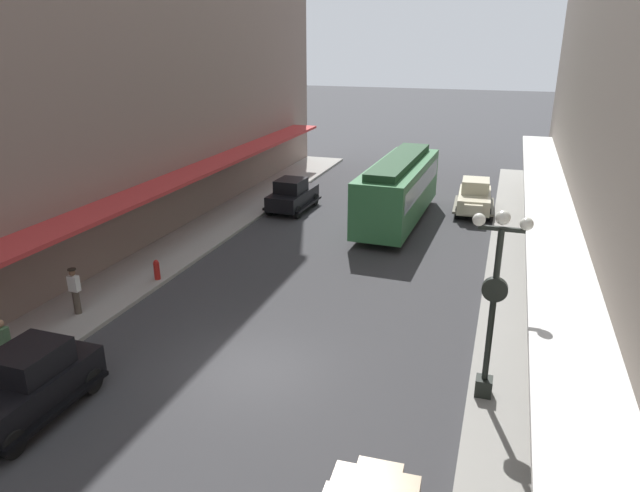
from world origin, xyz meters
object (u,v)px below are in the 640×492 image
object	(u,v)px
pedestrian_1	(75,291)
pedestrian_2	(555,427)
parked_car_1	(27,383)
fire_hydrant	(157,270)
parked_car_0	(293,194)
parked_car_2	(475,196)
pedestrian_3	(4,345)
pedestrian_0	(575,419)
lamp_post_with_clock	(494,299)
streetcar	(398,187)

from	to	relation	value
pedestrian_1	pedestrian_2	size ratio (longest dim) A/B	1.00
parked_car_1	fire_hydrant	size ratio (longest dim) A/B	5.20
parked_car_1	parked_car_0	bearing A→B (deg)	90.59
pedestrian_1	parked_car_2	bearing A→B (deg)	54.95
parked_car_1	pedestrian_3	xyz separation A→B (m)	(-1.99, 1.23, 0.05)
pedestrian_0	pedestrian_3	size ratio (longest dim) A/B	1.02
pedestrian_3	parked_car_1	bearing A→B (deg)	-31.87
lamp_post_with_clock	pedestrian_2	world-z (taller)	lamp_post_with_clock
streetcar	lamp_post_with_clock	distance (m)	15.71
parked_car_0	parked_car_2	size ratio (longest dim) A/B	1.00
parked_car_2	pedestrian_3	size ratio (longest dim) A/B	2.63
parked_car_1	parked_car_2	bearing A→B (deg)	66.81
parked_car_0	lamp_post_with_clock	world-z (taller)	lamp_post_with_clock
parked_car_1	pedestrian_3	bearing A→B (deg)	148.13
fire_hydrant	pedestrian_1	world-z (taller)	pedestrian_1
streetcar	pedestrian_3	bearing A→B (deg)	-113.57
parked_car_2	streetcar	size ratio (longest dim) A/B	0.45
pedestrian_0	parked_car_2	bearing A→B (deg)	100.39
pedestrian_1	streetcar	bearing A→B (deg)	59.29
streetcar	lamp_post_with_clock	size ratio (longest dim) A/B	1.87
parked_car_2	lamp_post_with_clock	bearing A→B (deg)	-85.13
parked_car_0	pedestrian_3	distance (m)	18.34
parked_car_0	pedestrian_1	bearing A→B (deg)	-99.48
parked_car_0	pedestrian_3	bearing A→B (deg)	-95.59
streetcar	pedestrian_0	bearing A→B (deg)	-66.08
fire_hydrant	pedestrian_1	bearing A→B (deg)	-105.10
pedestrian_1	pedestrian_0	bearing A→B (deg)	-7.94
parked_car_0	streetcar	bearing A→B (deg)	-3.53
parked_car_2	parked_car_1	bearing A→B (deg)	-113.19
pedestrian_2	parked_car_0	bearing A→B (deg)	126.69
parked_car_2	pedestrian_2	xyz separation A→B (m)	(3.13, -19.98, 0.07)
pedestrian_3	parked_car_2	bearing A→B (deg)	61.27
parked_car_1	fire_hydrant	xyz separation A→B (m)	(-1.71, 8.33, -0.38)
pedestrian_1	pedestrian_2	distance (m)	15.52
pedestrian_3	pedestrian_1	bearing A→B (deg)	100.16
pedestrian_1	parked_car_0	bearing A→B (deg)	80.52
lamp_post_with_clock	fire_hydrant	distance (m)	13.58
parked_car_1	pedestrian_3	size ratio (longest dim) A/B	2.60
parked_car_0	pedestrian_1	xyz separation A→B (m)	(-2.44, -14.60, 0.07)
parked_car_1	pedestrian_0	size ratio (longest dim) A/B	2.56
parked_car_0	parked_car_2	xyz separation A→B (m)	(9.72, 2.73, 0.00)
streetcar	pedestrian_1	world-z (taller)	streetcar
pedestrian_0	lamp_post_with_clock	bearing A→B (deg)	141.32
fire_hydrant	pedestrian_3	xyz separation A→B (m)	(-0.28, -7.10, 0.43)
parked_car_1	pedestrian_1	bearing A→B (deg)	118.39
fire_hydrant	pedestrian_1	xyz separation A→B (m)	(-0.93, -3.45, 0.45)
parked_car_2	pedestrian_2	bearing A→B (deg)	-81.09
parked_car_0	streetcar	distance (m)	6.10
pedestrian_0	pedestrian_2	distance (m)	0.63
parked_car_0	lamp_post_with_clock	size ratio (longest dim) A/B	0.83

